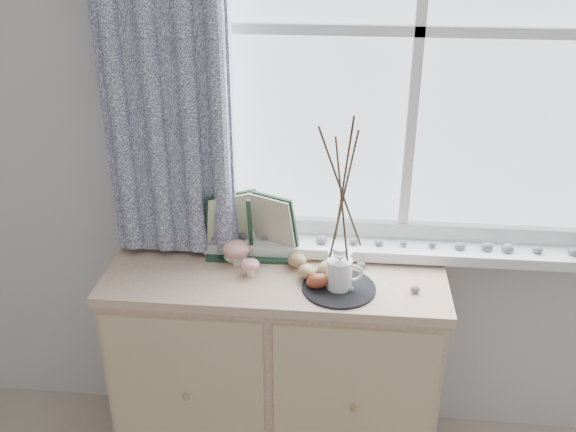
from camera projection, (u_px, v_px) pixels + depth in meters
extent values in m
cube|color=silver|center=(324.00, 130.00, 2.26)|extent=(4.00, 0.04, 2.60)
cube|color=white|center=(419.00, 30.00, 2.08)|extent=(1.30, 0.01, 1.40)
cube|color=white|center=(402.00, 248.00, 2.35)|extent=(1.45, 0.16, 0.04)
cube|color=black|center=(161.00, 25.00, 2.03)|extent=(0.44, 0.06, 1.61)
cube|color=beige|center=(276.00, 371.00, 2.46)|extent=(1.17, 0.43, 0.81)
cube|color=beige|center=(275.00, 277.00, 2.27)|extent=(1.20, 0.45, 0.03)
cube|color=#CAB68C|center=(188.00, 407.00, 2.28)|extent=(0.55, 0.01, 0.75)
cube|color=#CAB68C|center=(352.00, 418.00, 2.23)|extent=(0.55, 0.01, 0.75)
cylinder|color=silver|center=(236.00, 257.00, 2.30)|extent=(0.03, 0.03, 0.06)
ellipsoid|color=#AE1B05|center=(236.00, 249.00, 2.28)|extent=(0.10, 0.10, 0.05)
cylinder|color=silver|center=(250.00, 270.00, 2.23)|extent=(0.03, 0.03, 0.04)
ellipsoid|color=#AE1B05|center=(250.00, 264.00, 2.22)|extent=(0.07, 0.07, 0.04)
ellipsoid|color=#A2895A|center=(307.00, 271.00, 2.21)|extent=(0.06, 0.05, 0.08)
ellipsoid|color=#A2895A|center=(297.00, 260.00, 2.27)|extent=(0.06, 0.05, 0.08)
ellipsoid|color=maroon|center=(318.00, 281.00, 2.15)|extent=(0.06, 0.05, 0.08)
ellipsoid|color=#A2895A|center=(328.00, 268.00, 2.23)|extent=(0.06, 0.05, 0.08)
cylinder|color=black|center=(339.00, 288.00, 2.16)|extent=(0.25, 0.25, 0.01)
cylinder|color=white|center=(339.00, 274.00, 2.14)|extent=(0.09, 0.09, 0.10)
cone|color=white|center=(340.00, 256.00, 2.11)|extent=(0.09, 0.09, 0.04)
cylinder|color=white|center=(340.00, 251.00, 2.10)|extent=(0.05, 0.05, 0.02)
torus|color=white|center=(354.00, 273.00, 2.13)|extent=(0.07, 0.02, 0.06)
ellipsoid|color=gray|center=(349.00, 289.00, 2.14)|extent=(0.03, 0.03, 0.02)
ellipsoid|color=gray|center=(361.00, 265.00, 2.28)|extent=(0.03, 0.03, 0.02)
ellipsoid|color=gray|center=(415.00, 289.00, 2.14)|extent=(0.03, 0.03, 0.02)
ellipsoid|color=gray|center=(328.00, 258.00, 2.33)|extent=(0.03, 0.03, 0.02)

